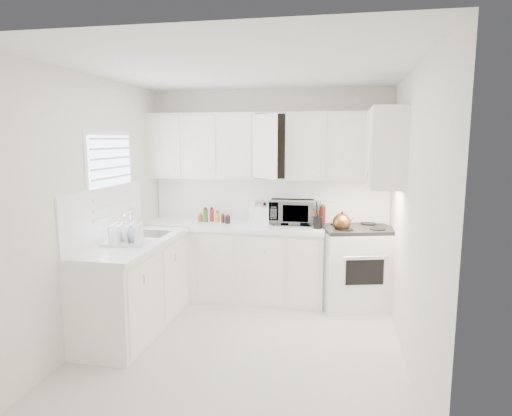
% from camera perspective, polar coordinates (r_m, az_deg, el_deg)
% --- Properties ---
extents(floor, '(3.20, 3.20, 0.00)m').
position_cam_1_polar(floor, '(4.52, -1.73, -17.27)').
color(floor, silver).
rests_on(floor, ground).
extents(ceiling, '(3.20, 3.20, 0.00)m').
position_cam_1_polar(ceiling, '(4.10, -1.91, 17.43)').
color(ceiling, white).
rests_on(ceiling, ground).
extents(wall_back, '(3.00, 0.00, 3.00)m').
position_cam_1_polar(wall_back, '(5.67, 1.70, 1.87)').
color(wall_back, white).
rests_on(wall_back, ground).
extents(wall_front, '(3.00, 0.00, 3.00)m').
position_cam_1_polar(wall_front, '(2.61, -9.52, -6.56)').
color(wall_front, white).
rests_on(wall_front, ground).
extents(wall_left, '(0.00, 3.20, 3.20)m').
position_cam_1_polar(wall_left, '(4.67, -20.09, -0.16)').
color(wall_left, white).
rests_on(wall_left, ground).
extents(wall_right, '(0.00, 3.20, 3.20)m').
position_cam_1_polar(wall_right, '(4.06, 19.31, -1.40)').
color(wall_right, white).
rests_on(wall_right, ground).
extents(window_blinds, '(0.06, 0.96, 1.06)m').
position_cam_1_polar(window_blinds, '(4.93, -17.97, 3.32)').
color(window_blinds, white).
rests_on(window_blinds, wall_left).
extents(lower_cabinets_back, '(2.22, 0.60, 0.90)m').
position_cam_1_polar(lower_cabinets_back, '(5.62, -2.79, -7.03)').
color(lower_cabinets_back, white).
rests_on(lower_cabinets_back, floor).
extents(lower_cabinets_left, '(0.60, 1.60, 0.90)m').
position_cam_1_polar(lower_cabinets_left, '(4.90, -15.28, -9.77)').
color(lower_cabinets_left, white).
rests_on(lower_cabinets_left, floor).
extents(countertop_back, '(2.24, 0.64, 0.05)m').
position_cam_1_polar(countertop_back, '(5.50, -2.85, -2.30)').
color(countertop_back, white).
rests_on(countertop_back, lower_cabinets_back).
extents(countertop_left, '(0.64, 1.62, 0.05)m').
position_cam_1_polar(countertop_left, '(4.77, -15.40, -4.36)').
color(countertop_left, white).
rests_on(countertop_left, lower_cabinets_left).
extents(backsplash_back, '(2.98, 0.02, 0.55)m').
position_cam_1_polar(backsplash_back, '(5.67, 1.68, 1.11)').
color(backsplash_back, white).
rests_on(backsplash_back, wall_back).
extents(backsplash_left, '(0.02, 1.60, 0.55)m').
position_cam_1_polar(backsplash_left, '(4.85, -18.74, -0.68)').
color(backsplash_left, white).
rests_on(backsplash_left, wall_left).
extents(upper_cabinets_back, '(3.00, 0.33, 0.80)m').
position_cam_1_polar(upper_cabinets_back, '(5.49, 1.43, 3.74)').
color(upper_cabinets_back, white).
rests_on(upper_cabinets_back, wall_back).
extents(upper_cabinets_right, '(0.33, 0.90, 0.80)m').
position_cam_1_polar(upper_cabinets_right, '(4.82, 16.07, 2.70)').
color(upper_cabinets_right, white).
rests_on(upper_cabinets_right, wall_right).
extents(sink, '(0.42, 0.38, 0.30)m').
position_cam_1_polar(sink, '(5.05, -13.73, -1.89)').
color(sink, gray).
rests_on(sink, countertop_left).
extents(stove, '(0.95, 0.85, 1.23)m').
position_cam_1_polar(stove, '(5.43, 12.71, -5.98)').
color(stove, white).
rests_on(stove, floor).
extents(tea_kettle, '(0.27, 0.23, 0.24)m').
position_cam_1_polar(tea_kettle, '(5.18, 10.94, -1.65)').
color(tea_kettle, brown).
rests_on(tea_kettle, stove).
extents(frying_pan, '(0.32, 0.44, 0.04)m').
position_cam_1_polar(frying_pan, '(5.53, 14.64, -2.14)').
color(frying_pan, black).
rests_on(frying_pan, stove).
extents(microwave, '(0.54, 0.31, 0.36)m').
position_cam_1_polar(microwave, '(5.50, 4.62, -0.15)').
color(microwave, gray).
rests_on(microwave, countertop_back).
extents(rice_cooker, '(0.32, 0.32, 0.26)m').
position_cam_1_polar(rice_cooker, '(5.49, 1.10, -0.64)').
color(rice_cooker, white).
rests_on(rice_cooker, countertop_back).
extents(paper_towel, '(0.12, 0.12, 0.27)m').
position_cam_1_polar(paper_towel, '(5.62, -0.29, -0.39)').
color(paper_towel, white).
rests_on(paper_towel, countertop_back).
extents(utensil_crock, '(0.13, 0.13, 0.34)m').
position_cam_1_polar(utensil_crock, '(5.23, 7.95, -0.81)').
color(utensil_crock, black).
rests_on(utensil_crock, countertop_back).
extents(dish_rack, '(0.47, 0.38, 0.23)m').
position_cam_1_polar(dish_rack, '(4.62, -16.42, -3.04)').
color(dish_rack, white).
rests_on(dish_rack, countertop_left).
extents(spice_left_0, '(0.06, 0.06, 0.13)m').
position_cam_1_polar(spice_left_0, '(5.73, -7.02, -0.99)').
color(spice_left_0, brown).
rests_on(spice_left_0, countertop_back).
extents(spice_left_1, '(0.06, 0.06, 0.13)m').
position_cam_1_polar(spice_left_1, '(5.63, -6.57, -1.17)').
color(spice_left_1, '#376421').
rests_on(spice_left_1, countertop_back).
extents(spice_left_2, '(0.06, 0.06, 0.13)m').
position_cam_1_polar(spice_left_2, '(5.69, -5.58, -1.04)').
color(spice_left_2, '#AB1627').
rests_on(spice_left_2, countertop_back).
extents(spice_left_3, '(0.06, 0.06, 0.13)m').
position_cam_1_polar(spice_left_3, '(5.58, -5.10, -1.22)').
color(spice_left_3, gold).
rests_on(spice_left_3, countertop_back).
extents(spice_left_4, '(0.06, 0.06, 0.13)m').
position_cam_1_polar(spice_left_4, '(5.65, -4.12, -1.09)').
color(spice_left_4, '#501917').
rests_on(spice_left_4, countertop_back).
extents(spice_left_5, '(0.06, 0.06, 0.13)m').
position_cam_1_polar(spice_left_5, '(5.55, -3.61, -1.27)').
color(spice_left_5, black).
rests_on(spice_left_5, countertop_back).
extents(sauce_right_0, '(0.06, 0.06, 0.19)m').
position_cam_1_polar(sauce_right_0, '(5.51, 7.42, -1.09)').
color(sauce_right_0, '#AB1627').
rests_on(sauce_right_0, countertop_back).
extents(sauce_right_1, '(0.06, 0.06, 0.19)m').
position_cam_1_polar(sauce_right_1, '(5.45, 7.96, -1.21)').
color(sauce_right_1, gold).
rests_on(sauce_right_1, countertop_back).
extents(sauce_right_2, '(0.06, 0.06, 0.19)m').
position_cam_1_polar(sauce_right_2, '(5.50, 8.57, -1.12)').
color(sauce_right_2, '#501917').
rests_on(sauce_right_2, countertop_back).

